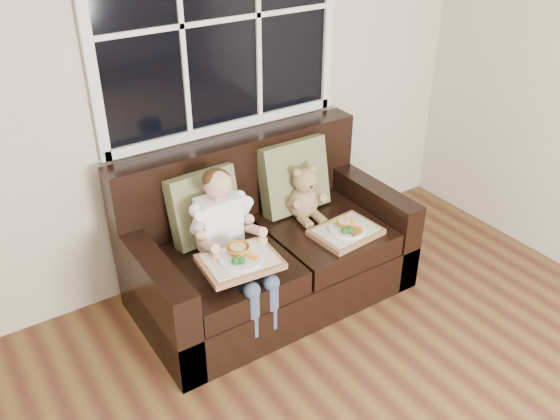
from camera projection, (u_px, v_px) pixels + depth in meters
window_back at (220, 20)px, 3.41m from camera, size 1.62×0.04×1.37m
loveseat at (266, 250)px, 3.76m from camera, size 1.70×0.92×0.96m
pillow_left at (204, 206)px, 3.53m from camera, size 0.44×0.23×0.44m
pillow_right at (294, 176)px, 3.83m from camera, size 0.46×0.21×0.48m
child at (228, 231)px, 3.36m from camera, size 0.36×0.59×0.81m
teddy_bear at (305, 196)px, 3.78m from camera, size 0.23×0.28×0.37m
tray_left at (240, 260)px, 3.21m from camera, size 0.45×0.36×0.10m
tray_right at (346, 231)px, 3.64m from camera, size 0.42×0.34×0.09m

